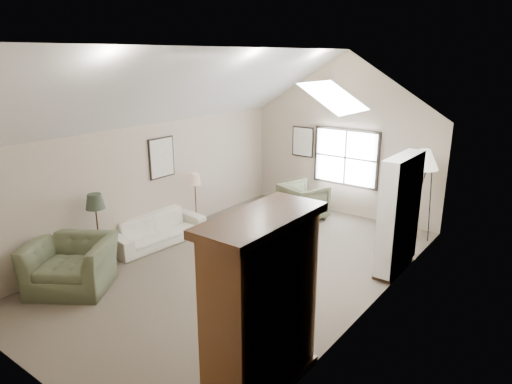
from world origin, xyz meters
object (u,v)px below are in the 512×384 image
Objects in this scene: coffee_table at (260,253)px; side_chair at (397,206)px; sofa at (157,230)px; side_table at (94,258)px; armchair_near at (71,264)px; armchair_far at (303,202)px; armoire at (262,305)px.

coffee_table is 3.74m from side_chair.
sofa is 2.05× the size of coffee_table.
side_chair reaches higher than coffee_table.
armchair_near is at bearing -68.48° from side_table.
armchair_near is 5.53m from armchair_far.
sofa is 2.22m from armchair_near.
armchair_far is (1.39, 5.36, 0.01)m from armchair_near.
armoire is 4.41m from side_table.
side_chair reaches higher than side_table.
armoire is 2.03× the size of side_chair.
armoire is at bearing 134.79° from armchair_far.
sofa is 1.58× the size of armchair_near.
armoire reaches higher than coffee_table.
armoire is 4.97m from sofa.
armoire is at bearing -53.32° from coffee_table.
sofa is at bearing -131.95° from side_chair.
sofa is 1.60m from side_table.
armchair_far is at bearing -23.36° from sofa.
sofa is at bearing 64.46° from armchair_near.
armchair_far is 0.95× the size of coffee_table.
armchair_near reaches higher than coffee_table.
armchair_far is (-2.67, 5.37, -0.65)m from armoire.
armchair_near is 7.00m from side_chair.
side_chair is (-0.60, 6.10, -0.56)m from armoire.
armchair_near reaches higher than side_table.
side_table reaches higher than coffee_table.
armoire is at bearing -8.08° from side_table.
side_chair is at bearing -142.29° from armchair_far.
sofa reaches higher than coffee_table.
coffee_table is 0.95× the size of side_chair.
side_table is (-4.29, 0.61, -0.84)m from armoire.
armoire is 6.15m from side_chair.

